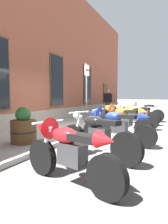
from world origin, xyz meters
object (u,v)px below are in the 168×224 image
at_px(pedestrian_dark_jacket, 108,100).
at_px(barrel_planter, 23,128).
at_px(motorcycle_blue_sport, 114,124).
at_px(motorcycle_yellow_naked, 132,117).
at_px(motorcycle_red_sport, 66,149).
at_px(motorcycle_black_naked, 97,136).
at_px(parking_sign, 87,86).
at_px(motorcycle_orange_sport, 122,118).
at_px(motorcycle_grey_naked, 139,114).
at_px(motorcycle_white_sport, 143,110).

distance_m(pedestrian_dark_jacket, barrel_planter, 9.06).
xyz_separation_m(motorcycle_blue_sport, motorcycle_yellow_naked, (2.99, 0.09, -0.08)).
height_order(motorcycle_blue_sport, motorcycle_yellow_naked, motorcycle_blue_sport).
relative_size(motorcycle_red_sport, pedestrian_dark_jacket, 1.16).
height_order(motorcycle_black_naked, parking_sign, parking_sign).
distance_m(motorcycle_black_naked, motorcycle_orange_sport, 3.07).
relative_size(motorcycle_orange_sport, barrel_planter, 2.17).
bearing_deg(motorcycle_yellow_naked, motorcycle_grey_naked, 0.46).
xyz_separation_m(motorcycle_orange_sport, motorcycle_yellow_naked, (1.43, -0.07, -0.09)).
bearing_deg(pedestrian_dark_jacket, barrel_planter, -176.24).
bearing_deg(parking_sign, motorcycle_black_naked, -153.43).
relative_size(motorcycle_blue_sport, motorcycle_grey_naked, 1.06).
distance_m(motorcycle_yellow_naked, barrel_planter, 4.74).
xyz_separation_m(motorcycle_red_sport, motorcycle_white_sport, (8.86, 0.19, 0.03)).
xyz_separation_m(motorcycle_yellow_naked, pedestrian_dark_jacket, (4.71, 2.55, 0.56)).
bearing_deg(motorcycle_white_sport, barrel_planter, 165.21).
relative_size(motorcycle_red_sport, barrel_planter, 2.02).
distance_m(motorcycle_black_naked, motorcycle_blue_sport, 1.51).
bearing_deg(motorcycle_white_sport, motorcycle_black_naked, -178.68).
distance_m(motorcycle_red_sport, motorcycle_blue_sport, 2.87).
relative_size(motorcycle_grey_naked, motorcycle_white_sport, 0.98).
distance_m(motorcycle_black_naked, motorcycle_yellow_naked, 4.49).
bearing_deg(motorcycle_yellow_naked, motorcycle_blue_sport, -178.19).
xyz_separation_m(pedestrian_dark_jacket, parking_sign, (-5.68, -0.94, 0.68)).
bearing_deg(motorcycle_yellow_naked, motorcycle_black_naked, -178.13).
relative_size(motorcycle_black_naked, motorcycle_grey_naked, 1.00).
distance_m(motorcycle_grey_naked, parking_sign, 3.27).
xyz_separation_m(motorcycle_red_sport, barrel_planter, (1.55, 2.12, -0.04)).
height_order(motorcycle_yellow_naked, pedestrian_dark_jacket, pedestrian_dark_jacket).
height_order(motorcycle_black_naked, motorcycle_orange_sport, motorcycle_orange_sport).
bearing_deg(motorcycle_black_naked, motorcycle_orange_sport, 4.08).
bearing_deg(motorcycle_yellow_naked, pedestrian_dark_jacket, 28.43).
xyz_separation_m(motorcycle_orange_sport, motorcycle_grey_naked, (3.02, -0.06, -0.10)).
xyz_separation_m(motorcycle_yellow_naked, motorcycle_grey_naked, (1.59, 0.01, -0.01)).
bearing_deg(parking_sign, motorcycle_blue_sport, -139.73).
height_order(motorcycle_grey_naked, barrel_planter, barrel_planter).
distance_m(motorcycle_grey_naked, pedestrian_dark_jacket, 4.06).
bearing_deg(motorcycle_white_sport, motorcycle_orange_sport, 179.41).
relative_size(motorcycle_black_naked, pedestrian_dark_jacket, 1.23).
bearing_deg(motorcycle_yellow_naked, motorcycle_red_sport, -178.37).
height_order(motorcycle_black_naked, pedestrian_dark_jacket, pedestrian_dark_jacket).
xyz_separation_m(motorcycle_red_sport, parking_sign, (4.89, 1.78, 1.17)).
bearing_deg(motorcycle_grey_naked, motorcycle_black_naked, -178.50).
xyz_separation_m(motorcycle_black_naked, motorcycle_orange_sport, (3.06, 0.22, 0.08)).
bearing_deg(motorcycle_blue_sport, motorcycle_black_naked, -178.00).
bearing_deg(motorcycle_white_sport, pedestrian_dark_jacket, 55.85).
xyz_separation_m(motorcycle_black_naked, barrel_planter, (0.18, 2.10, 0.01)).
xyz_separation_m(motorcycle_black_naked, motorcycle_white_sport, (7.49, 0.17, 0.08)).
height_order(motorcycle_black_naked, motorcycle_white_sport, motorcycle_white_sport).
bearing_deg(motorcycle_black_naked, pedestrian_dark_jacket, 16.33).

